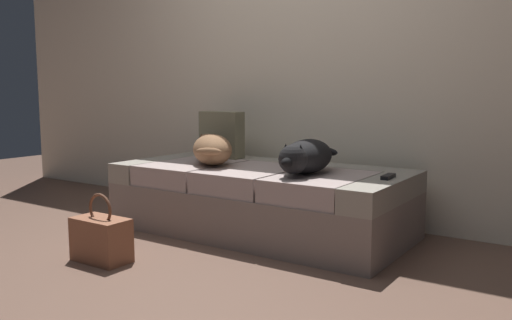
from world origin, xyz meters
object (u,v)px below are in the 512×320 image
object	(u,v)px
couch	(260,200)
dog_tan	(211,149)
dog_dark	(306,157)
tv_remote	(388,176)
throw_pillow	(222,135)
handbag	(101,239)

from	to	relation	value
couch	dog_tan	distance (m)	0.48
couch	dog_dark	distance (m)	0.52
couch	tv_remote	xyz separation A→B (m)	(0.86, 0.02, 0.23)
dog_tan	throw_pillow	size ratio (longest dim) A/B	1.53
dog_tan	throw_pillow	world-z (taller)	throw_pillow
couch	handbag	bearing A→B (deg)	-110.65
dog_tan	handbag	size ratio (longest dim) A/B	1.38
dog_dark	handbag	xyz separation A→B (m)	(-0.77, -0.90, -0.41)
couch	dog_tan	size ratio (longest dim) A/B	3.66
tv_remote	throw_pillow	bearing A→B (deg)	167.21
dog_dark	tv_remote	world-z (taller)	dog_dark
couch	dog_tan	world-z (taller)	dog_tan
tv_remote	handbag	bearing A→B (deg)	-143.66
throw_pillow	couch	bearing A→B (deg)	-25.96
tv_remote	handbag	distance (m)	1.63
dog_tan	couch	bearing A→B (deg)	12.29
dog_tan	dog_dark	distance (m)	0.74
couch	dog_dark	bearing A→B (deg)	-14.53
throw_pillow	handbag	size ratio (longest dim) A/B	0.90
couch	tv_remote	distance (m)	0.89
dog_tan	handbag	world-z (taller)	dog_tan
dog_tan	dog_dark	size ratio (longest dim) A/B	0.86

